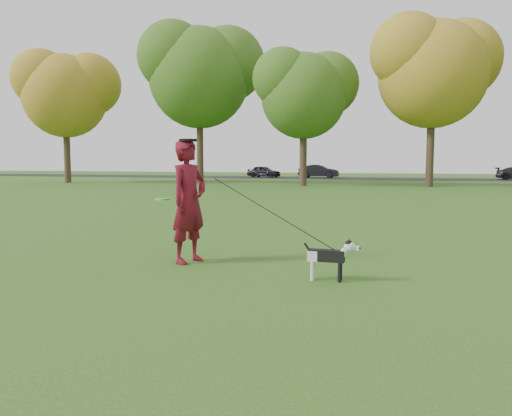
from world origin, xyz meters
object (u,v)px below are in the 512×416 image
(car_left, at_px, (264,172))
(car_mid, at_px, (319,171))
(man, at_px, (189,202))
(dog, at_px, (331,255))

(car_left, relative_size, car_mid, 0.88)
(car_left, bearing_deg, man, -153.18)
(car_left, bearing_deg, car_mid, -77.04)
(dog, relative_size, car_mid, 0.21)
(man, bearing_deg, car_left, 31.95)
(car_left, distance_m, car_mid, 5.43)
(car_mid, bearing_deg, man, -174.74)
(man, relative_size, car_mid, 0.54)
(man, bearing_deg, car_mid, 24.37)
(dog, relative_size, car_left, 0.24)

